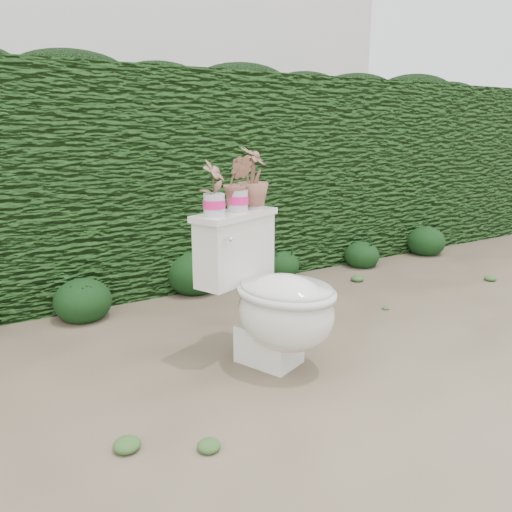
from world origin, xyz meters
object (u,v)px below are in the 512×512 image
potted_plant_center (238,185)px  potted_plant_right (253,179)px  toilet (272,299)px  potted_plant_left (214,190)px

potted_plant_center → potted_plant_right: bearing=54.7°
toilet → potted_plant_left: (-0.24, 0.16, 0.55)m
potted_plant_left → toilet: bearing=-67.4°
potted_plant_left → potted_plant_right: bearing=-11.0°
toilet → potted_plant_left: bearing=123.7°
potted_plant_left → potted_plant_center: (0.17, 0.07, 0.01)m
toilet → potted_plant_center: size_ratio=2.96×
toilet → potted_plant_center: potted_plant_center is taller
potted_plant_left → potted_plant_right: potted_plant_right is taller
potted_plant_center → potted_plant_left: bearing=-125.3°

